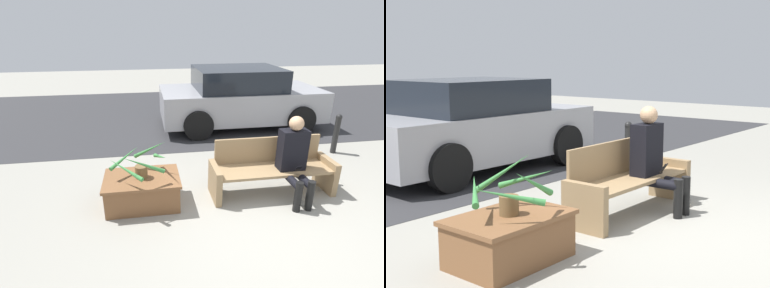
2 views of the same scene
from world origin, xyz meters
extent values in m
plane|color=gray|center=(0.00, 0.00, 0.00)|extent=(30.00, 30.00, 0.00)
cube|color=#2D2D30|center=(0.00, 5.61, 0.00)|extent=(20.00, 6.00, 0.01)
cube|color=#8C704C|center=(-0.60, 0.85, 0.26)|extent=(0.09, 0.55, 0.52)
cube|color=#8C704C|center=(1.18, 0.85, 0.26)|extent=(0.09, 0.55, 0.52)
cube|color=#8C704C|center=(0.29, 0.85, 0.40)|extent=(1.69, 0.51, 0.04)
cube|color=#8C704C|center=(0.29, 1.11, 0.63)|extent=(1.69, 0.04, 0.41)
cube|color=black|center=(0.54, 0.81, 0.73)|extent=(0.40, 0.22, 0.61)
sphere|color=tan|center=(0.54, 0.79, 1.14)|extent=(0.21, 0.21, 0.21)
cylinder|color=black|center=(0.45, 0.57, 0.37)|extent=(0.11, 0.48, 0.11)
cylinder|color=black|center=(0.63, 0.57, 0.37)|extent=(0.11, 0.48, 0.11)
cylinder|color=black|center=(0.45, 0.33, 0.23)|extent=(0.10, 0.10, 0.45)
cylinder|color=black|center=(0.63, 0.33, 0.23)|extent=(0.10, 0.10, 0.45)
cube|color=black|center=(0.54, 0.58, 0.53)|extent=(0.07, 0.09, 0.12)
cube|color=brown|center=(-1.66, 0.85, 0.22)|extent=(1.01, 0.67, 0.43)
cube|color=brown|center=(-1.66, 0.85, 0.41)|extent=(1.06, 0.72, 0.04)
cylinder|color=brown|center=(-1.66, 0.85, 0.52)|extent=(0.17, 0.17, 0.18)
cone|color=#387F3D|center=(-1.39, 0.92, 0.71)|extent=(0.19, 0.58, 0.25)
cone|color=#387F3D|center=(-1.53, 1.07, 0.76)|extent=(0.49, 0.33, 0.36)
cone|color=#387F3D|center=(-1.89, 1.04, 0.67)|extent=(0.42, 0.50, 0.19)
cone|color=#387F3D|center=(-1.86, 0.64, 0.68)|extent=(0.48, 0.44, 0.19)
cone|color=#387F3D|center=(-1.62, 0.60, 0.75)|extent=(0.56, 0.16, 0.33)
cube|color=#99999E|center=(0.82, 4.20, 0.59)|extent=(3.96, 1.80, 0.73)
cube|color=black|center=(0.72, 4.20, 1.21)|extent=(2.06, 1.66, 0.52)
cylinder|color=black|center=(2.05, 3.30, 0.34)|extent=(0.68, 0.18, 0.68)
cylinder|color=black|center=(2.05, 5.10, 0.34)|extent=(0.68, 0.18, 0.68)
cylinder|color=black|center=(-0.41, 3.30, 0.34)|extent=(0.68, 0.18, 0.68)
cylinder|color=black|center=(-0.41, 5.10, 0.34)|extent=(0.68, 0.18, 0.68)
cylinder|color=black|center=(2.18, 2.14, 0.36)|extent=(0.11, 0.11, 0.72)
sphere|color=black|center=(2.18, 2.14, 0.76)|extent=(0.12, 0.12, 0.12)
camera|label=1|loc=(-1.55, -2.95, 2.44)|focal=28.00mm
camera|label=2|loc=(-4.81, -2.43, 1.79)|focal=50.00mm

